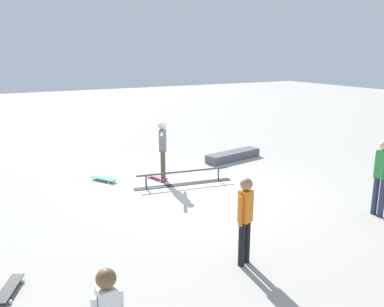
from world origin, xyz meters
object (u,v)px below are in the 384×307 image
Objects in this scene: loose_skateboard_black at (9,289)px; loose_skateboard_teal at (104,179)px; skater_main at (163,147)px; bystander_orange_shirt at (245,216)px; grind_rail at (183,179)px; skate_ledge at (233,156)px; skateboard_main at (157,177)px; bystander_green_shirt at (381,173)px.

loose_skateboard_black is 5.50m from loose_skateboard_teal.
skater_main is 1.10× the size of bystander_orange_shirt.
grind_rail is at bearing 58.73° from skater_main.
skateboard_main is (3.16, 0.76, -0.07)m from skate_ledge.
bystander_green_shirt reaches higher than loose_skateboard_black.
loose_skateboard_black is at bearing 44.34° from grind_rail.
skate_ledge is 2.62× the size of loose_skateboard_black.
grind_rail is 1.32× the size of skate_ledge.
grind_rail is at bearing 150.22° from loose_skateboard_black.
loose_skateboard_teal is at bearing -102.36° from bystander_orange_shirt.
skateboard_main is at bearing 13.55° from skate_ledge.
skate_ledge is at bearing 2.56° from bystander_green_shirt.
loose_skateboard_black is at bearing 117.89° from skateboard_main.
skate_ledge reaches higher than loose_skateboard_teal.
loose_skateboard_black is (7.46, 4.86, -0.07)m from skate_ledge.
skater_main is 2.13× the size of loose_skateboard_black.
bystander_green_shirt is at bearing -161.37° from skateboard_main.
loose_skateboard_teal is (1.41, -0.58, 0.00)m from skateboard_main.
bystander_orange_shirt is (1.07, 4.33, 0.71)m from grind_rail.
loose_skateboard_teal is (4.57, 0.18, -0.07)m from skate_ledge.
grind_rail is 3.56× the size of loose_skateboard_teal.
bystander_green_shirt is 7.67m from loose_skateboard_black.
skater_main is at bearing 36.06° from bystander_green_shirt.
bystander_orange_shirt is 5.80m from loose_skateboard_teal.
bystander_green_shirt is (-0.13, 5.56, 0.85)m from skate_ledge.
skater_main is 5.59m from bystander_green_shirt.
skater_main reaches higher than grind_rail.
bystander_orange_shirt is 3.92m from bystander_green_shirt.
grind_rail reaches higher than skateboard_main.
loose_skateboard_black is (4.29, 4.10, 0.00)m from skateboard_main.
skateboard_main and loose_skateboard_black have the same top height.
skate_ledge is (-2.71, -1.54, -0.03)m from grind_rail.
bystander_green_shirt reaches higher than loose_skateboard_teal.
skater_main reaches higher than skateboard_main.
grind_rail is 1.62× the size of skater_main.
loose_skateboard_teal is at bearing 2.26° from skate_ledge.
bystander_green_shirt is at bearing 62.01° from skater_main.
grind_rail reaches higher than skate_ledge.
bystander_green_shirt is at bearing 109.95° from loose_skateboard_black.
skate_ledge is 2.70× the size of loose_skateboard_teal.
bystander_green_shirt is 7.20m from loose_skateboard_teal.
bystander_orange_shirt reaches higher than loose_skateboard_teal.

